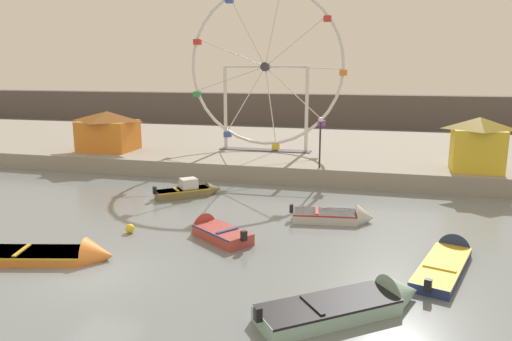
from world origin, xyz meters
name	(u,v)px	position (x,y,z in m)	size (l,w,h in m)	color
ground_plane	(101,277)	(0.00, 0.00, 0.00)	(240.00, 240.00, 0.00)	slate
quay_promenade	(266,149)	(0.00, 27.19, 0.59)	(110.00, 22.05, 1.19)	gray
distant_town_skyline	(306,110)	(0.00, 51.05, 2.20)	(140.00, 3.00, 4.40)	#564C47
motorboat_olive_wood	(192,190)	(-1.10, 11.89, 0.36)	(3.83, 3.49, 1.40)	olive
motorboat_seafoam	(358,303)	(9.58, -0.22, 0.28)	(5.59, 4.78, 1.51)	#93BCAD
motorboat_orange_hull	(64,255)	(-2.35, 1.04, 0.22)	(5.57, 2.80, 1.52)	orange
motorboat_navy_blue	(449,257)	(12.98, 4.89, 0.20)	(3.14, 6.21, 1.34)	navy
motorboat_pale_grey	(340,216)	(8.23, 9.09, 0.27)	(4.39, 2.03, 1.45)	silver
motorboat_faded_red	(214,230)	(2.67, 5.34, 0.28)	(3.85, 3.28, 1.32)	#B24238
ferris_wheel_white_frame	(265,69)	(0.97, 22.71, 7.69)	(12.63, 1.20, 12.95)	silver
carnival_booth_yellow_awning	(478,143)	(16.19, 18.38, 3.01)	(3.48, 2.94, 3.52)	yellow
carnival_booth_orange_canopy	(108,130)	(-11.48, 19.63, 2.85)	(4.66, 3.72, 3.20)	orange
promenade_lamp_near	(320,134)	(6.17, 16.74, 3.47)	(0.32, 0.32, 3.42)	#2D2D33
mooring_buoy_orange	(130,228)	(-1.40, 4.75, 0.22)	(0.44, 0.44, 0.44)	yellow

